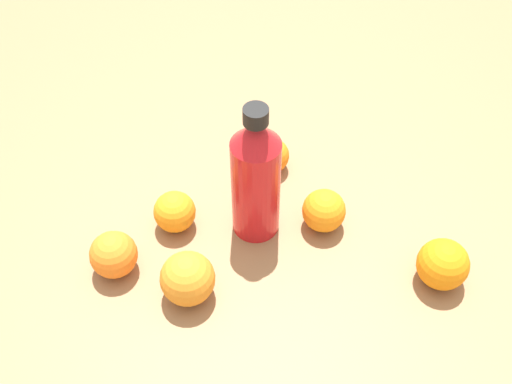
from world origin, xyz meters
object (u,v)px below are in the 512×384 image
object	(u,v)px
water_bottle	(256,176)
orange_1	(114,255)
orange_0	(175,212)
orange_2	(188,279)
orange_3	(272,156)
orange_4	(324,211)
orange_5	(443,264)

from	to	relation	value
water_bottle	orange_1	distance (m)	0.25
water_bottle	orange_0	xyz separation A→B (m)	(0.02, -0.13, -0.08)
water_bottle	orange_2	size ratio (longest dim) A/B	3.09
orange_3	orange_0	bearing A→B (deg)	-43.05
orange_3	orange_4	world-z (taller)	orange_4
water_bottle	orange_0	bearing A→B (deg)	-107.12
orange_0	orange_4	bearing A→B (deg)	98.04
orange_2	orange_4	xyz separation A→B (m)	(-0.16, 0.19, -0.01)
water_bottle	orange_3	distance (m)	0.16
orange_1	orange_4	world-z (taller)	orange_1
orange_1	orange_5	size ratio (longest dim) A/B	0.93
orange_4	orange_3	bearing A→B (deg)	-139.68
water_bottle	orange_4	bearing A→B (deg)	71.50
orange_3	orange_5	world-z (taller)	orange_5
water_bottle	orange_3	world-z (taller)	water_bottle
water_bottle	orange_4	xyz separation A→B (m)	(-0.01, 0.11, -0.08)
orange_0	orange_1	distance (m)	0.12
water_bottle	orange_4	distance (m)	0.14
orange_0	orange_1	world-z (taller)	orange_1
water_bottle	orange_0	distance (m)	0.15
orange_1	orange_2	size ratio (longest dim) A/B	0.89
orange_5	orange_1	bearing A→B (deg)	-84.52
orange_2	orange_3	world-z (taller)	orange_2
orange_2	orange_4	size ratio (longest dim) A/B	1.16
orange_0	orange_4	world-z (taller)	orange_4
orange_0	orange_4	size ratio (longest dim) A/B	0.96
orange_1	orange_2	world-z (taller)	orange_2
orange_0	orange_1	bearing A→B (deg)	-37.03
orange_0	orange_1	size ratio (longest dim) A/B	0.93
orange_0	orange_2	size ratio (longest dim) A/B	0.83
orange_3	orange_5	bearing A→B (deg)	54.74
orange_0	orange_5	xyz separation A→B (m)	(0.05, 0.42, 0.01)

